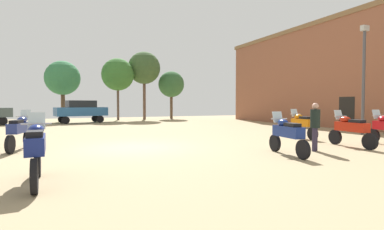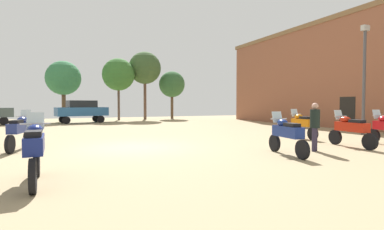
% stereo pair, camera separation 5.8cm
% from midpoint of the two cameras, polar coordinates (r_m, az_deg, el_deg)
% --- Properties ---
extents(ground_plane, '(44.00, 52.00, 0.02)m').
position_cam_midpoint_polar(ground_plane, '(11.82, -11.28, -6.23)').
color(ground_plane, '#9A8562').
extents(brick_building, '(6.12, 21.32, 7.99)m').
position_cam_midpoint_polar(brick_building, '(26.96, 26.22, 6.80)').
color(brick_building, brown).
rests_on(brick_building, ground).
extents(motorcycle_2, '(0.62, 2.18, 1.51)m').
position_cam_midpoint_polar(motorcycle_2, '(7.15, -27.89, -5.89)').
color(motorcycle_2, black).
rests_on(motorcycle_2, ground).
extents(motorcycle_3, '(0.62, 2.25, 1.45)m').
position_cam_midpoint_polar(motorcycle_3, '(13.28, 28.43, -2.38)').
color(motorcycle_3, black).
rests_on(motorcycle_3, ground).
extents(motorcycle_4, '(0.68, 2.22, 1.44)m').
position_cam_midpoint_polar(motorcycle_4, '(10.38, 18.00, -3.47)').
color(motorcycle_4, black).
rests_on(motorcycle_4, ground).
extents(motorcycle_5, '(0.62, 2.07, 1.45)m').
position_cam_midpoint_polar(motorcycle_5, '(15.51, 20.53, -1.66)').
color(motorcycle_5, black).
rests_on(motorcycle_5, ground).
extents(motorcycle_7, '(0.76, 2.26, 1.48)m').
position_cam_midpoint_polar(motorcycle_7, '(12.65, -30.22, -2.57)').
color(motorcycle_7, black).
rests_on(motorcycle_7, ground).
extents(car_1, '(4.57, 2.61, 2.00)m').
position_cam_midpoint_polar(car_1, '(28.11, -20.44, 0.95)').
color(car_1, black).
rests_on(car_1, ground).
extents(person_1, '(0.46, 0.46, 1.74)m').
position_cam_midpoint_polar(person_1, '(11.52, 22.75, -1.44)').
color(person_1, '#30293F').
rests_on(person_1, ground).
extents(tree_1, '(3.52, 3.52, 7.39)m').
position_cam_midpoint_polar(tree_1, '(33.14, -9.04, 8.90)').
color(tree_1, brown).
rests_on(tree_1, ground).
extents(tree_2, '(3.35, 3.35, 6.42)m').
position_cam_midpoint_polar(tree_2, '(31.96, -13.96, 7.55)').
color(tree_2, brown).
rests_on(tree_2, ground).
extents(tree_3, '(2.97, 2.97, 5.43)m').
position_cam_midpoint_polar(tree_3, '(34.18, -3.84, 5.89)').
color(tree_3, '#503B2A').
rests_on(tree_3, ground).
extents(tree_5, '(3.28, 3.28, 5.83)m').
position_cam_midpoint_polar(tree_5, '(31.27, -23.52, 6.50)').
color(tree_5, brown).
rests_on(tree_5, ground).
extents(lamp_post, '(0.44, 0.24, 6.00)m').
position_cam_midpoint_polar(lamp_post, '(18.97, 30.36, 6.96)').
color(lamp_post, '#47474C').
rests_on(lamp_post, ground).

